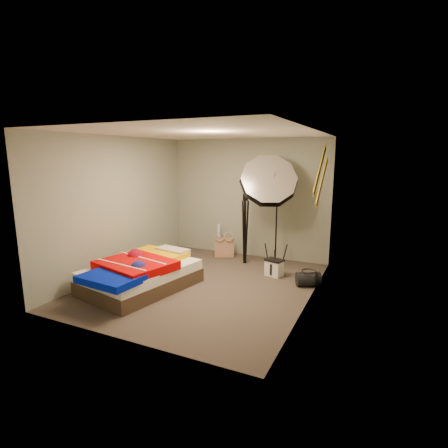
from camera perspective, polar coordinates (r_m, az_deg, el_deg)
The scene contains 15 objects.
floor at distance 6.03m, azimuth -3.33°, elevation -9.82°, with size 4.00×4.00×0.00m, color #4D423A.
ceiling at distance 5.64m, azimuth -3.63°, elevation 14.62°, with size 4.00×4.00×0.00m, color silver.
wall_back at distance 7.50m, azimuth 3.86°, elevation 4.19°, with size 3.50×3.50×0.00m, color gray.
wall_front at distance 4.09m, azimuth -16.97°, elevation -2.16°, with size 3.50×3.50×0.00m, color gray.
wall_left at distance 6.71m, azimuth -16.73°, elevation 2.91°, with size 4.00×4.00×0.00m, color gray.
wall_right at distance 5.11m, azimuth 14.03°, elevation 0.60°, with size 4.00×4.00×0.00m, color gray.
tote_bag at distance 7.51m, azimuth 0.06°, elevation -3.89°, with size 0.41×0.12×0.41m, color tan.
wrapping_roll at distance 7.73m, azimuth -0.84°, elevation -2.47°, with size 0.08×0.08×0.67m, color #5E97CB.
camera_case at distance 6.45m, azimuth 8.19°, elevation -7.16°, with size 0.29×0.21×0.29m, color white.
duffel_bag at distance 6.08m, azimuth 13.59°, elevation -8.73°, with size 0.24×0.24×0.39m, color black.
wall_stripe_upper at distance 5.63m, azimuth 15.38°, elevation 8.65°, with size 0.02×1.10×0.10m, color gold.
wall_stripe_lower at distance 5.89m, azimuth 15.70°, elevation 6.78°, with size 0.02×1.10×0.10m, color gold.
bed at distance 5.93m, azimuth -13.43°, elevation -7.84°, with size 1.53×2.04×0.52m.
photo_umbrella at distance 6.70m, azimuth 7.25°, elevation 6.73°, with size 1.18×1.14×2.30m.
camera_tripod at distance 6.97m, azimuth 3.46°, elevation 0.02°, with size 0.08×0.08×1.42m.
Camera 1 is at (2.70, -4.94, 2.16)m, focal length 28.00 mm.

